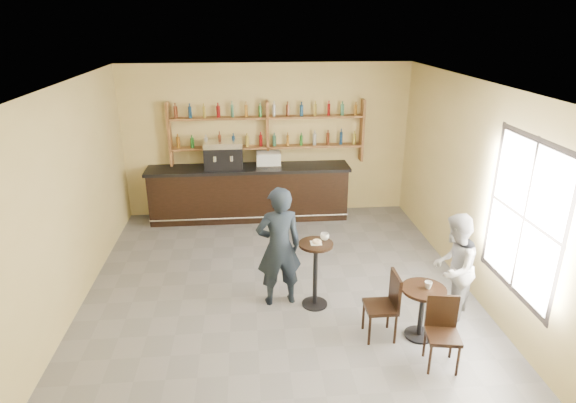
{
  "coord_description": "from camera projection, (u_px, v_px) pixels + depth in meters",
  "views": [
    {
      "loc": [
        -0.45,
        -6.45,
        4.06
      ],
      "look_at": [
        0.2,
        0.8,
        1.25
      ],
      "focal_mm": 30.0,
      "sensor_mm": 36.0,
      "label": 1
    }
  ],
  "objects": [
    {
      "name": "floor",
      "position": [
        280.0,
        295.0,
        7.5
      ],
      "size": [
        7.0,
        7.0,
        0.0
      ],
      "primitive_type": "plane",
      "color": "slate",
      "rests_on": "ground"
    },
    {
      "name": "ceiling",
      "position": [
        278.0,
        86.0,
        6.34
      ],
      "size": [
        7.0,
        7.0,
        0.0
      ],
      "primitive_type": "plane",
      "rotation": [
        3.14,
        0.0,
        0.0
      ],
      "color": "white",
      "rests_on": "wall_back"
    },
    {
      "name": "wall_back",
      "position": [
        267.0,
        141.0,
        10.17
      ],
      "size": [
        7.0,
        0.0,
        7.0
      ],
      "primitive_type": "plane",
      "rotation": [
        1.57,
        0.0,
        0.0
      ],
      "color": "#D7C07A",
      "rests_on": "floor"
    },
    {
      "name": "wall_front",
      "position": [
        312.0,
        362.0,
        3.67
      ],
      "size": [
        7.0,
        0.0,
        7.0
      ],
      "primitive_type": "plane",
      "rotation": [
        -1.57,
        0.0,
        0.0
      ],
      "color": "#D7C07A",
      "rests_on": "floor"
    },
    {
      "name": "wall_left",
      "position": [
        64.0,
        206.0,
        6.67
      ],
      "size": [
        0.0,
        7.0,
        7.0
      ],
      "primitive_type": "plane",
      "rotation": [
        1.57,
        0.0,
        1.57
      ],
      "color": "#D7C07A",
      "rests_on": "floor"
    },
    {
      "name": "wall_right",
      "position": [
        480.0,
        193.0,
        7.17
      ],
      "size": [
        0.0,
        7.0,
        7.0
      ],
      "primitive_type": "plane",
      "rotation": [
        1.57,
        0.0,
        -1.57
      ],
      "color": "#D7C07A",
      "rests_on": "floor"
    },
    {
      "name": "window_pane",
      "position": [
        524.0,
        218.0,
        6.02
      ],
      "size": [
        0.0,
        2.0,
        2.0
      ],
      "primitive_type": "plane",
      "rotation": [
        1.57,
        0.0,
        -1.57
      ],
      "color": "white",
      "rests_on": "wall_right"
    },
    {
      "name": "window_frame",
      "position": [
        524.0,
        218.0,
        6.02
      ],
      "size": [
        0.04,
        1.7,
        2.1
      ],
      "primitive_type": null,
      "color": "black",
      "rests_on": "wall_right"
    },
    {
      "name": "shelf_unit",
      "position": [
        267.0,
        132.0,
        9.97
      ],
      "size": [
        4.0,
        0.26,
        1.4
      ],
      "primitive_type": null,
      "color": "brown",
      "rests_on": "wall_back"
    },
    {
      "name": "liquor_bottles",
      "position": [
        267.0,
        124.0,
        9.91
      ],
      "size": [
        3.68,
        0.1,
        1.0
      ],
      "primitive_type": null,
      "color": "#8C5919",
      "rests_on": "shelf_unit"
    },
    {
      "name": "bar_counter",
      "position": [
        249.0,
        193.0,
        10.18
      ],
      "size": [
        4.2,
        0.82,
        1.14
      ],
      "primitive_type": null,
      "color": "black",
      "rests_on": "floor"
    },
    {
      "name": "espresso_machine",
      "position": [
        224.0,
        155.0,
        9.84
      ],
      "size": [
        0.78,
        0.51,
        0.55
      ],
      "primitive_type": null,
      "rotation": [
        0.0,
        0.0,
        -0.01
      ],
      "color": "black",
      "rests_on": "bar_counter"
    },
    {
      "name": "pastry_case",
      "position": [
        268.0,
        159.0,
        9.96
      ],
      "size": [
        0.56,
        0.47,
        0.31
      ],
      "primitive_type": null,
      "rotation": [
        0.0,
        0.0,
        0.13
      ],
      "color": "silver",
      "rests_on": "bar_counter"
    },
    {
      "name": "pedestal_table",
      "position": [
        315.0,
        275.0,
        7.06
      ],
      "size": [
        0.53,
        0.53,
        1.03
      ],
      "primitive_type": null,
      "rotation": [
        0.0,
        0.0,
        0.06
      ],
      "color": "black",
      "rests_on": "floor"
    },
    {
      "name": "napkin",
      "position": [
        316.0,
        243.0,
        6.88
      ],
      "size": [
        0.16,
        0.16,
        0.0
      ],
      "primitive_type": "cube",
      "rotation": [
        0.0,
        0.0,
        -0.01
      ],
      "color": "white",
      "rests_on": "pedestal_table"
    },
    {
      "name": "donut",
      "position": [
        317.0,
        242.0,
        6.86
      ],
      "size": [
        0.16,
        0.16,
        0.05
      ],
      "primitive_type": "torus",
      "rotation": [
        0.0,
        0.0,
        0.17
      ],
      "color": "#C88F49",
      "rests_on": "napkin"
    },
    {
      "name": "cup_pedestal",
      "position": [
        325.0,
        237.0,
        6.96
      ],
      "size": [
        0.17,
        0.17,
        0.1
      ],
      "primitive_type": "imported",
      "rotation": [
        0.0,
        0.0,
        -0.42
      ],
      "color": "white",
      "rests_on": "pedestal_table"
    },
    {
      "name": "man_main",
      "position": [
        279.0,
        247.0,
        7.0
      ],
      "size": [
        0.73,
        0.54,
        1.85
      ],
      "primitive_type": "imported",
      "rotation": [
        0.0,
        0.0,
        3.3
      ],
      "color": "black",
      "rests_on": "floor"
    },
    {
      "name": "cafe_table",
      "position": [
        421.0,
        312.0,
        6.41
      ],
      "size": [
        0.65,
        0.65,
        0.74
      ],
      "primitive_type": null,
      "rotation": [
        0.0,
        0.0,
        0.12
      ],
      "color": "black",
      "rests_on": "floor"
    },
    {
      "name": "cup_cafe",
      "position": [
        428.0,
        285.0,
        6.26
      ],
      "size": [
        0.12,
        0.12,
        0.09
      ],
      "primitive_type": "imported",
      "rotation": [
        0.0,
        0.0,
        0.18
      ],
      "color": "white",
      "rests_on": "cafe_table"
    },
    {
      "name": "chair_west",
      "position": [
        380.0,
        306.0,
        6.37
      ],
      "size": [
        0.41,
        0.41,
        0.94
      ],
      "primitive_type": null,
      "rotation": [
        0.0,
        0.0,
        -1.58
      ],
      "color": "black",
      "rests_on": "floor"
    },
    {
      "name": "chair_south",
      "position": [
        443.0,
        335.0,
        5.83
      ],
      "size": [
        0.45,
        0.45,
        0.9
      ],
      "primitive_type": null,
      "rotation": [
        0.0,
        0.0,
        -0.16
      ],
      "color": "black",
      "rests_on": "floor"
    },
    {
      "name": "patron_second",
      "position": [
        453.0,
        268.0,
        6.69
      ],
      "size": [
        0.94,
        0.98,
        1.58
      ],
      "primitive_type": "imported",
      "rotation": [
        0.0,
        0.0,
        -2.21
      ],
      "color": "#A8A9AE",
      "rests_on": "floor"
    }
  ]
}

